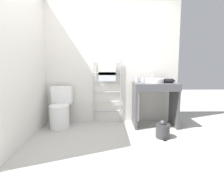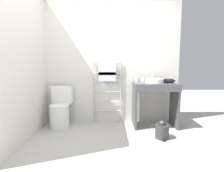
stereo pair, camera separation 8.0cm
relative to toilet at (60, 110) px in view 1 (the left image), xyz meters
The scene contains 12 objects.
ground_plane 1.50m from the toilet, 49.44° to the right, with size 12.00×12.00×0.00m, color #B2AFA8.
wall_back 1.38m from the toilet, 20.75° to the left, with size 2.82×0.12×2.51m, color silver.
wall_side 1.09m from the toilet, 134.37° to the right, with size 0.12×2.10×2.51m, color silver.
toilet is the anchor object (origin of this frame).
towel_radiator 1.10m from the toilet, 15.54° to the left, with size 0.57×0.06×1.28m.
vanity_counter 1.82m from the toilet, ahead, with size 0.81×0.55×0.85m.
sink_basin 1.89m from the toilet, ahead, with size 0.35×0.35×0.08m.
faucet 1.92m from the toilet, ahead, with size 0.02×0.10×0.15m.
cup_near_wall 1.61m from the toilet, ahead, with size 0.06×0.06×0.09m.
cup_near_edge 1.71m from the toilet, ahead, with size 0.06×0.06×0.08m.
hair_dryer 2.13m from the toilet, ahead, with size 0.20×0.18×0.08m.
trash_bin 1.90m from the toilet, 17.05° to the right, with size 0.22×0.26×0.30m.
Camera 1 is at (-0.04, -2.16, 1.19)m, focal length 28.00 mm.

